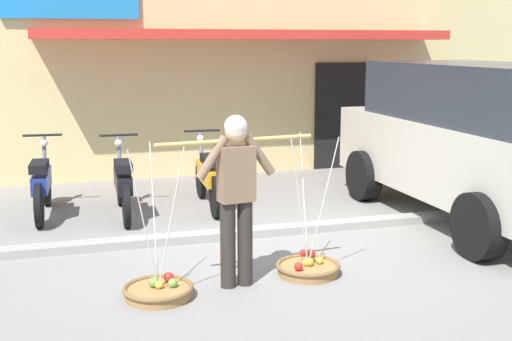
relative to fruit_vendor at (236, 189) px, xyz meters
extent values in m
plane|color=gray|center=(0.47, 0.87, -0.98)|extent=(90.00, 90.00, 0.00)
cube|color=gray|center=(0.47, 1.57, -0.93)|extent=(20.00, 0.24, 0.10)
cylinder|color=#2D2823|center=(0.09, 0.01, -0.55)|extent=(0.15, 0.15, 0.86)
cylinder|color=#2D2823|center=(-0.09, -0.01, -0.55)|extent=(0.15, 0.15, 0.86)
cube|color=#84664C|center=(0.00, 0.00, 0.15)|extent=(0.36, 0.24, 0.54)
sphere|color=#E0B78E|center=(0.00, 0.00, 0.56)|extent=(0.21, 0.21, 0.21)
sphere|color=silver|center=(0.00, 0.00, 0.61)|extent=(0.22, 0.22, 0.22)
cylinder|color=#84664C|center=(0.24, 0.03, 0.32)|extent=(0.35, 0.13, 0.43)
cylinder|color=#84664C|center=(-0.24, -0.03, 0.32)|extent=(0.35, 0.13, 0.43)
cylinder|color=tan|center=(0.00, 0.00, 0.47)|extent=(1.59, 0.24, 0.04)
cylinder|color=#9E7542|center=(0.79, 0.10, -0.93)|extent=(0.63, 0.63, 0.09)
torus|color=brown|center=(0.79, 0.10, -0.88)|extent=(0.67, 0.67, 0.05)
sphere|color=yellow|center=(0.77, 0.11, -0.85)|extent=(0.08, 0.08, 0.08)
sphere|color=gold|center=(0.80, 0.09, -0.84)|extent=(0.08, 0.08, 0.08)
sphere|color=yellow|center=(0.93, 0.12, -0.85)|extent=(0.08, 0.08, 0.08)
sphere|color=red|center=(0.64, -0.01, -0.84)|extent=(0.09, 0.09, 0.09)
sphere|color=red|center=(0.79, 0.25, -0.80)|extent=(0.08, 0.08, 0.08)
sphere|color=red|center=(0.85, 0.18, -0.79)|extent=(0.09, 0.09, 0.09)
cylinder|color=silver|center=(0.79, 0.24, -0.21)|extent=(0.01, 0.30, 1.36)
cylinder|color=silver|center=(0.67, 0.02, -0.21)|extent=(0.26, 0.16, 1.36)
cylinder|color=silver|center=(0.92, 0.02, -0.21)|extent=(0.26, 0.16, 1.36)
cylinder|color=#9E7542|center=(-0.79, -0.10, -0.93)|extent=(0.63, 0.63, 0.09)
torus|color=brown|center=(-0.79, -0.10, -0.88)|extent=(0.67, 0.67, 0.05)
sphere|color=#73B344|center=(-0.65, -0.10, -0.84)|extent=(0.09, 0.09, 0.09)
sphere|color=red|center=(-0.67, 0.04, -0.84)|extent=(0.10, 0.10, 0.10)
sphere|color=#6BA53F|center=(-0.82, -0.05, -0.84)|extent=(0.10, 0.10, 0.10)
sphere|color=yellow|center=(-0.78, -0.10, -0.85)|extent=(0.08, 0.08, 0.08)
cylinder|color=silver|center=(-0.79, 0.05, -0.21)|extent=(0.01, 0.30, 1.36)
cylinder|color=silver|center=(-0.92, -0.17, -0.21)|extent=(0.26, 0.16, 1.36)
cylinder|color=silver|center=(-0.67, -0.17, -0.21)|extent=(0.26, 0.16, 1.36)
cylinder|color=black|center=(-1.85, 3.96, -0.69)|extent=(0.12, 0.58, 0.58)
cylinder|color=black|center=(-1.93, 2.72, -0.69)|extent=(0.12, 0.58, 0.58)
cube|color=navy|center=(-1.85, 3.96, -0.43)|extent=(0.16, 0.29, 0.06)
cube|color=navy|center=(-1.90, 3.24, -0.47)|extent=(0.25, 0.91, 0.24)
cube|color=black|center=(-1.91, 3.06, -0.23)|extent=(0.25, 0.57, 0.12)
cylinder|color=slate|center=(-1.86, 3.86, -0.30)|extent=(0.08, 0.30, 0.76)
cylinder|color=black|center=(-1.86, 3.78, 0.09)|extent=(0.54, 0.07, 0.04)
sphere|color=silver|center=(-1.85, 3.94, -0.05)|extent=(0.11, 0.11, 0.11)
cylinder|color=black|center=(-0.81, 3.66, -0.69)|extent=(0.09, 0.58, 0.58)
cylinder|color=black|center=(-0.84, 2.42, -0.69)|extent=(0.09, 0.58, 0.58)
cube|color=black|center=(-0.81, 3.66, -0.43)|extent=(0.15, 0.28, 0.06)
cube|color=black|center=(-0.83, 2.94, -0.47)|extent=(0.22, 0.90, 0.24)
cube|color=black|center=(-0.83, 2.76, -0.23)|extent=(0.23, 0.56, 0.12)
cylinder|color=slate|center=(-0.81, 3.56, -0.30)|extent=(0.07, 0.30, 0.76)
cylinder|color=black|center=(-0.82, 3.48, 0.09)|extent=(0.54, 0.05, 0.04)
sphere|color=silver|center=(-0.81, 3.64, -0.05)|extent=(0.11, 0.11, 0.11)
cylinder|color=black|center=(0.43, 3.78, -0.69)|extent=(0.11, 0.58, 0.58)
cylinder|color=black|center=(0.37, 2.54, -0.69)|extent=(0.11, 0.58, 0.58)
cube|color=orange|center=(0.43, 3.78, -0.43)|extent=(0.15, 0.29, 0.06)
cube|color=orange|center=(0.40, 3.06, -0.47)|extent=(0.24, 0.91, 0.24)
cube|color=black|center=(0.39, 2.88, -0.23)|extent=(0.24, 0.57, 0.12)
cylinder|color=slate|center=(0.42, 3.68, -0.30)|extent=(0.07, 0.30, 0.76)
cylinder|color=black|center=(0.42, 3.60, 0.09)|extent=(0.54, 0.06, 0.04)
sphere|color=silver|center=(0.43, 3.76, -0.05)|extent=(0.11, 0.11, 0.11)
cube|color=beige|center=(3.72, 1.47, -0.12)|extent=(1.92, 4.71, 0.96)
cube|color=#282D38|center=(3.72, 1.32, 0.74)|extent=(1.72, 3.67, 0.76)
cube|color=black|center=(3.73, 3.88, -0.30)|extent=(1.62, 0.11, 0.44)
cylinder|color=black|center=(2.78, 2.93, -0.60)|extent=(0.26, 0.76, 0.76)
cylinder|color=black|center=(4.68, 2.92, -0.60)|extent=(0.26, 0.76, 0.76)
cylinder|color=black|center=(2.77, 0.01, -0.60)|extent=(0.26, 0.76, 0.76)
cube|color=silver|center=(3.73, 3.84, -0.48)|extent=(0.44, 0.02, 0.12)
cube|color=#DBC684|center=(1.58, 7.99, 1.12)|extent=(13.00, 5.00, 4.20)
cube|color=red|center=(1.58, 4.99, 1.52)|extent=(7.15, 1.00, 0.16)
cube|color=black|center=(3.53, 5.47, 0.02)|extent=(1.10, 0.06, 2.00)
camera|label=1|loc=(-1.56, -5.92, 1.38)|focal=45.76mm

